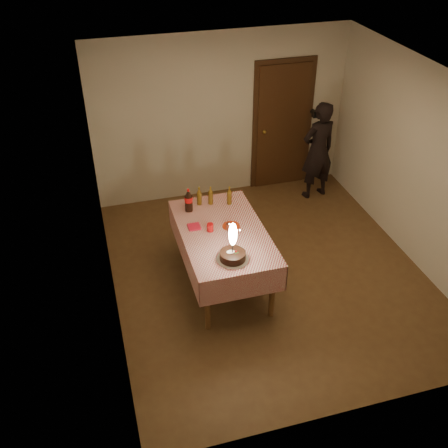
% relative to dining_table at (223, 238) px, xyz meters
% --- Properties ---
extents(ground, '(4.00, 4.50, 0.01)m').
position_rel_dining_table_xyz_m(ground, '(0.63, 0.03, -0.71)').
color(ground, brown).
rests_on(ground, ground).
extents(room_shell, '(4.04, 4.54, 2.62)m').
position_rel_dining_table_xyz_m(room_shell, '(0.66, 0.10, 0.95)').
color(room_shell, beige).
rests_on(room_shell, ground).
extents(dining_table, '(1.02, 1.72, 0.82)m').
position_rel_dining_table_xyz_m(dining_table, '(0.00, 0.00, 0.00)').
color(dining_table, brown).
rests_on(dining_table, ground).
extents(birthday_cake, '(0.37, 0.37, 0.49)m').
position_rel_dining_table_xyz_m(birthday_cake, '(-0.04, -0.56, 0.22)').
color(birthday_cake, white).
rests_on(birthday_cake, dining_table).
extents(red_plate, '(0.22, 0.22, 0.01)m').
position_rel_dining_table_xyz_m(red_plate, '(0.12, 0.07, 0.11)').
color(red_plate, red).
rests_on(red_plate, dining_table).
extents(red_cup, '(0.08, 0.08, 0.10)m').
position_rel_dining_table_xyz_m(red_cup, '(-0.15, 0.04, 0.16)').
color(red_cup, '#AF0C0E').
rests_on(red_cup, dining_table).
extents(clear_cup, '(0.07, 0.07, 0.09)m').
position_rel_dining_table_xyz_m(clear_cup, '(0.07, -0.00, 0.15)').
color(clear_cup, white).
rests_on(clear_cup, dining_table).
extents(napkin_stack, '(0.15, 0.15, 0.02)m').
position_rel_dining_table_xyz_m(napkin_stack, '(-0.32, 0.17, 0.12)').
color(napkin_stack, red).
rests_on(napkin_stack, dining_table).
extents(cola_bottle, '(0.10, 0.10, 0.32)m').
position_rel_dining_table_xyz_m(cola_bottle, '(-0.29, 0.56, 0.26)').
color(cola_bottle, black).
rests_on(cola_bottle, dining_table).
extents(amber_bottle_left, '(0.06, 0.06, 0.25)m').
position_rel_dining_table_xyz_m(amber_bottle_left, '(-0.13, 0.67, 0.23)').
color(amber_bottle_left, '#5B3E0F').
rests_on(amber_bottle_left, dining_table).
extents(amber_bottle_right, '(0.06, 0.06, 0.25)m').
position_rel_dining_table_xyz_m(amber_bottle_right, '(0.25, 0.58, 0.23)').
color(amber_bottle_right, '#5B3E0F').
rests_on(amber_bottle_right, dining_table).
extents(amber_bottle_mid, '(0.06, 0.06, 0.25)m').
position_rel_dining_table_xyz_m(amber_bottle_mid, '(0.01, 0.64, 0.23)').
color(amber_bottle_mid, '#5B3E0F').
rests_on(amber_bottle_mid, dining_table).
extents(photographer, '(0.65, 0.50, 1.60)m').
position_rel_dining_table_xyz_m(photographer, '(2.03, 1.72, 0.09)').
color(photographer, black).
rests_on(photographer, ground).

